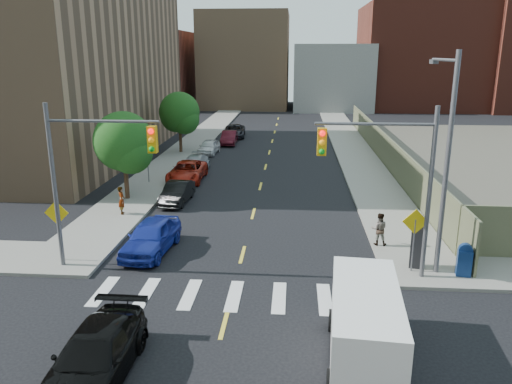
% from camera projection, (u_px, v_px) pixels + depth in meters
% --- Properties ---
extents(ground, '(160.00, 160.00, 0.00)m').
position_uv_depth(ground, '(215.00, 358.00, 15.04)').
color(ground, black).
rests_on(ground, ground).
extents(sidewalk_nw, '(3.50, 73.00, 0.15)m').
position_uv_depth(sidewalk_nw, '(204.00, 134.00, 55.42)').
color(sidewalk_nw, gray).
rests_on(sidewalk_nw, ground).
extents(sidewalk_ne, '(3.50, 73.00, 0.15)m').
position_uv_depth(sidewalk_ne, '(345.00, 136.00, 54.27)').
color(sidewalk_ne, gray).
rests_on(sidewalk_ne, ground).
extents(fence_north, '(0.12, 44.00, 2.50)m').
position_uv_depth(fence_north, '(384.00, 149.00, 40.86)').
color(fence_north, '#67694A').
rests_on(fence_north, ground).
extents(building_nw, '(22.00, 30.00, 16.00)m').
position_uv_depth(building_nw, '(16.00, 63.00, 43.28)').
color(building_nw, '#8C6B4C').
rests_on(building_nw, ground).
extents(bg_bldg_west, '(14.00, 18.00, 12.00)m').
position_uv_depth(bg_bldg_west, '(148.00, 70.00, 82.21)').
color(bg_bldg_west, '#592319').
rests_on(bg_bldg_west, ground).
extents(bg_bldg_midwest, '(14.00, 16.00, 15.00)m').
position_uv_depth(bg_bldg_midwest, '(246.00, 60.00, 82.54)').
color(bg_bldg_midwest, '#8C6B4C').
rests_on(bg_bldg_midwest, ground).
extents(bg_bldg_center, '(12.00, 16.00, 10.00)m').
position_uv_depth(bg_bldg_center, '(331.00, 77.00, 80.26)').
color(bg_bldg_center, gray).
rests_on(bg_bldg_center, ground).
extents(bg_bldg_east, '(18.00, 18.00, 16.00)m').
position_uv_depth(bg_bldg_east, '(419.00, 57.00, 80.33)').
color(bg_bldg_east, '#592319').
rests_on(bg_bldg_east, ground).
extents(signal_nw, '(4.59, 0.30, 7.00)m').
position_uv_depth(signal_nw, '(88.00, 165.00, 20.01)').
color(signal_nw, '#59595E').
rests_on(signal_nw, ground).
extents(signal_ne, '(4.59, 0.30, 7.00)m').
position_uv_depth(signal_ne, '(391.00, 170.00, 19.13)').
color(signal_ne, '#59595E').
rests_on(signal_ne, ground).
extents(streetlight_ne, '(0.25, 3.70, 9.00)m').
position_uv_depth(streetlight_ne, '(445.00, 149.00, 19.64)').
color(streetlight_ne, '#59595E').
rests_on(streetlight_ne, ground).
extents(warn_sign_nw, '(1.06, 0.06, 2.83)m').
position_uv_depth(warn_sign_nw, '(57.00, 220.00, 21.32)').
color(warn_sign_nw, '#59595E').
rests_on(warn_sign_nw, ground).
extents(warn_sign_ne, '(1.06, 0.06, 2.83)m').
position_uv_depth(warn_sign_ne, '(415.00, 229.00, 20.21)').
color(warn_sign_ne, '#59595E').
rests_on(warn_sign_ne, ground).
extents(warn_sign_midwest, '(1.06, 0.06, 2.83)m').
position_uv_depth(warn_sign_midwest, '(147.00, 156.00, 34.27)').
color(warn_sign_midwest, '#59595E').
rests_on(warn_sign_midwest, ground).
extents(tree_west_near, '(3.66, 3.64, 5.52)m').
position_uv_depth(tree_west_near, '(124.00, 145.00, 30.09)').
color(tree_west_near, '#332114').
rests_on(tree_west_near, ground).
extents(tree_west_far, '(3.66, 3.64, 5.52)m').
position_uv_depth(tree_west_far, '(180.00, 115.00, 44.48)').
color(tree_west_far, '#332114').
rests_on(tree_west_far, ground).
extents(parked_car_blue, '(2.17, 4.58, 1.51)m').
position_uv_depth(parked_car_blue, '(151.00, 237.00, 22.83)').
color(parked_car_blue, '#1B2C98').
rests_on(parked_car_blue, ground).
extents(parked_car_black, '(1.55, 3.91, 1.27)m').
position_uv_depth(parked_car_black, '(177.00, 193.00, 30.37)').
color(parked_car_black, black).
rests_on(parked_car_black, ground).
extents(parked_car_red, '(2.31, 4.98, 1.38)m').
position_uv_depth(parked_car_red, '(187.00, 172.00, 35.47)').
color(parked_car_red, '#A11F10').
rests_on(parked_car_red, ground).
extents(parked_car_silver, '(2.01, 4.36, 1.23)m').
position_uv_depth(parked_car_silver, '(195.00, 164.00, 38.19)').
color(parked_car_silver, '#96999D').
rests_on(parked_car_silver, ground).
extents(parked_car_white, '(1.78, 3.86, 1.28)m').
position_uv_depth(parked_car_white, '(209.00, 147.00, 44.89)').
color(parked_car_white, silver).
rests_on(parked_car_white, ground).
extents(parked_car_maroon, '(1.52, 4.06, 1.32)m').
position_uv_depth(parked_car_maroon, '(229.00, 138.00, 49.57)').
color(parked_car_maroon, '#400C16').
rests_on(parked_car_maroon, ground).
extents(parked_car_grey, '(2.51, 4.90, 1.33)m').
position_uv_depth(parked_car_grey, '(234.00, 131.00, 53.82)').
color(parked_car_grey, black).
rests_on(parked_car_grey, ground).
extents(black_sedan, '(2.03, 4.91, 1.42)m').
position_uv_depth(black_sedan, '(95.00, 356.00, 13.94)').
color(black_sedan, black).
rests_on(black_sedan, ground).
extents(cargo_van, '(2.42, 5.15, 2.29)m').
position_uv_depth(cargo_van, '(365.00, 323.00, 14.73)').
color(cargo_van, white).
rests_on(cargo_van, ground).
extents(mailbox, '(0.63, 0.52, 1.37)m').
position_uv_depth(mailbox, '(464.00, 260.00, 20.11)').
color(mailbox, navy).
rests_on(mailbox, sidewalk_ne).
extents(payphone, '(0.64, 0.56, 1.85)m').
position_uv_depth(payphone, '(417.00, 246.00, 20.82)').
color(payphone, black).
rests_on(payphone, sidewalk_ne).
extents(pedestrian_west, '(0.53, 0.66, 1.57)m').
position_uv_depth(pedestrian_west, '(122.00, 200.00, 27.78)').
color(pedestrian_west, gray).
rests_on(pedestrian_west, sidewalk_nw).
extents(pedestrian_east, '(0.83, 0.69, 1.55)m').
position_uv_depth(pedestrian_east, '(379.00, 229.00, 23.31)').
color(pedestrian_east, gray).
rests_on(pedestrian_east, sidewalk_ne).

